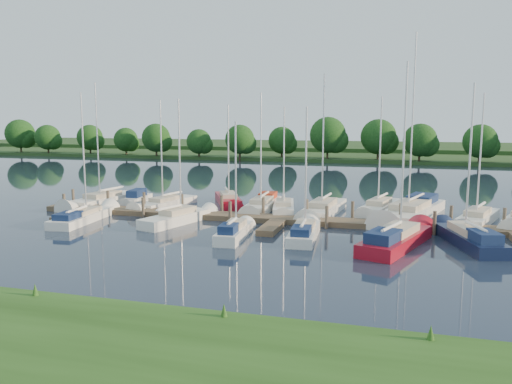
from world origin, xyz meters
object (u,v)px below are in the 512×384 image
(dock, at_px, (279,221))
(motorboat, at_px, (136,199))
(sailboat_n_5, at_px, (284,208))
(sailboat_s_2, at_px, (235,233))
(sailboat_n_0, at_px, (102,202))

(dock, distance_m, motorboat, 15.84)
(sailboat_n_5, height_order, sailboat_s_2, sailboat_n_5)
(dock, xyz_separation_m, sailboat_n_0, (-17.27, 3.76, 0.08))
(sailboat_n_5, bearing_deg, dock, 86.70)
(dock, relative_size, sailboat_n_5, 4.45)
(sailboat_n_5, bearing_deg, motorboat, -14.66)
(sailboat_n_0, distance_m, motorboat, 3.01)
(sailboat_n_0, relative_size, motorboat, 2.34)
(motorboat, xyz_separation_m, sailboat_s_2, (13.07, -10.67, 0.01))
(sailboat_s_2, bearing_deg, sailboat_n_5, 80.44)
(dock, distance_m, sailboat_n_5, 4.91)
(sailboat_n_0, relative_size, sailboat_n_5, 1.25)
(motorboat, xyz_separation_m, sailboat_n_5, (14.11, -0.69, -0.06))
(sailboat_n_0, xyz_separation_m, sailboat_s_2, (15.50, -8.89, 0.06))
(sailboat_s_2, bearing_deg, motorboat, 137.16)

